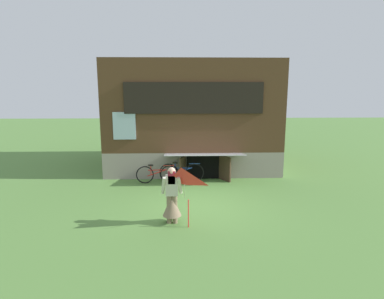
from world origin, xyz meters
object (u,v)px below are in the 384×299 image
Objects in this scene: person at (172,200)px; bicycle_red at (157,174)px; kite at (181,183)px; bicycle_blue at (182,172)px.

bicycle_red is (-0.71, 3.88, -0.31)m from person.
person reaches higher than bicycle_red.
kite reaches higher than bicycle_blue.
person is 3.96m from bicycle_red.
kite is 4.57m from bicycle_red.
person reaches higher than bicycle_blue.
kite reaches higher than bicycle_red.
bicycle_blue is (0.27, 4.00, -0.28)m from person.
kite is at bearing -88.18° from bicycle_blue.
kite is 1.00× the size of bicycle_red.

